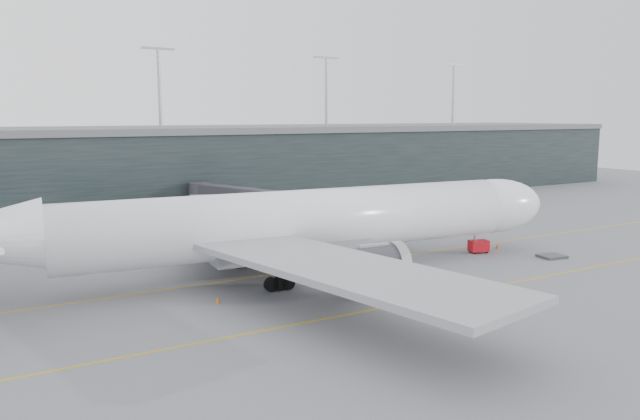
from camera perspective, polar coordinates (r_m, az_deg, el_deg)
ground at (r=72.49m, az=-6.95°, el=-5.35°), size 320.00×320.00×0.00m
taxiline_a at (r=68.95m, az=-5.61°, el=-6.05°), size 160.00×0.25×0.02m
taxiline_b at (r=55.43m, az=1.51°, el=-9.71°), size 160.00×0.25×0.02m
taxiline_lead_main at (r=92.42m, az=-9.10°, el=-2.34°), size 0.25×60.00×0.02m
terminal at (r=126.08m, az=-17.69°, el=3.77°), size 240.00×36.00×29.00m
main_aircraft at (r=68.44m, az=-2.36°, el=-1.22°), size 72.91×68.25×20.43m
jet_bridge at (r=98.65m, az=-3.34°, el=1.07°), size 16.68×42.54×5.97m
gse_cart at (r=82.48m, az=14.30°, el=-3.20°), size 2.71×2.13×1.62m
baggage_dolly at (r=82.59m, az=20.43°, el=-3.98°), size 3.41×2.91×0.31m
uld_a at (r=79.46m, az=-14.27°, el=-3.66°), size 2.02×1.70×1.67m
uld_b at (r=82.14m, az=-11.46°, el=-3.09°), size 2.47×2.19×1.88m
uld_c at (r=81.19m, az=-9.98°, el=-3.27°), size 2.07×1.79×1.65m
cone_nose at (r=85.92m, az=15.91°, el=-3.19°), size 0.40×0.40×0.64m
cone_wing_stbd at (r=62.12m, az=9.00°, el=-7.49°), size 0.38×0.38×0.61m
cone_wing_port at (r=86.80m, az=-5.46°, el=-2.76°), size 0.42×0.42×0.68m
cone_tail at (r=59.90m, az=-9.34°, el=-8.09°), size 0.41×0.41×0.65m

